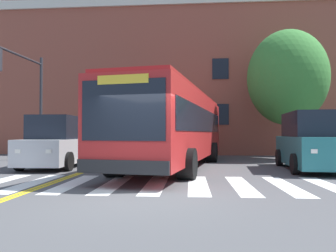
{
  "coord_description": "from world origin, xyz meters",
  "views": [
    {
      "loc": [
        1.27,
        -7.51,
        1.49
      ],
      "look_at": [
        0.18,
        6.01,
        1.79
      ],
      "focal_mm": 35.0,
      "sensor_mm": 36.0,
      "label": 1
    }
  ],
  "objects_px": {
    "car_silver_near_lane": "(59,143)",
    "traffic_light_far_corner": "(25,86)",
    "city_bus": "(176,126)",
    "car_navy_behind_bus": "(182,139)",
    "street_tree_curbside_large": "(287,78)",
    "car_teal_far_lane": "(311,143)"
  },
  "relations": [
    {
      "from": "car_silver_near_lane",
      "to": "street_tree_curbside_large",
      "type": "height_order",
      "value": "street_tree_curbside_large"
    },
    {
      "from": "car_teal_far_lane",
      "to": "traffic_light_far_corner",
      "type": "relative_size",
      "value": 0.91
    },
    {
      "from": "car_navy_behind_bus",
      "to": "traffic_light_far_corner",
      "type": "distance_m",
      "value": 12.08
    },
    {
      "from": "car_silver_near_lane",
      "to": "traffic_light_far_corner",
      "type": "height_order",
      "value": "traffic_light_far_corner"
    },
    {
      "from": "car_silver_near_lane",
      "to": "street_tree_curbside_large",
      "type": "xyz_separation_m",
      "value": [
        11.24,
        4.98,
        3.58
      ]
    },
    {
      "from": "city_bus",
      "to": "car_navy_behind_bus",
      "type": "bearing_deg",
      "value": 90.49
    },
    {
      "from": "city_bus",
      "to": "car_teal_far_lane",
      "type": "height_order",
      "value": "city_bus"
    },
    {
      "from": "car_silver_near_lane",
      "to": "car_navy_behind_bus",
      "type": "distance_m",
      "value": 11.92
    },
    {
      "from": "car_silver_near_lane",
      "to": "street_tree_curbside_large",
      "type": "distance_m",
      "value": 12.8
    },
    {
      "from": "city_bus",
      "to": "car_silver_near_lane",
      "type": "height_order",
      "value": "city_bus"
    },
    {
      "from": "traffic_light_far_corner",
      "to": "street_tree_curbside_large",
      "type": "relative_size",
      "value": 0.78
    },
    {
      "from": "car_teal_far_lane",
      "to": "city_bus",
      "type": "bearing_deg",
      "value": 171.46
    },
    {
      "from": "car_teal_far_lane",
      "to": "traffic_light_far_corner",
      "type": "distance_m",
      "value": 13.81
    },
    {
      "from": "car_teal_far_lane",
      "to": "street_tree_curbside_large",
      "type": "bearing_deg",
      "value": 84.16
    },
    {
      "from": "car_silver_near_lane",
      "to": "car_teal_far_lane",
      "type": "distance_m",
      "value": 10.7
    },
    {
      "from": "car_silver_near_lane",
      "to": "car_navy_behind_bus",
      "type": "relative_size",
      "value": 1.01
    },
    {
      "from": "car_navy_behind_bus",
      "to": "car_silver_near_lane",
      "type": "bearing_deg",
      "value": -115.11
    },
    {
      "from": "car_silver_near_lane",
      "to": "car_navy_behind_bus",
      "type": "height_order",
      "value": "car_silver_near_lane"
    },
    {
      "from": "traffic_light_far_corner",
      "to": "car_silver_near_lane",
      "type": "bearing_deg",
      "value": -36.22
    },
    {
      "from": "traffic_light_far_corner",
      "to": "street_tree_curbside_large",
      "type": "distance_m",
      "value": 14.23
    },
    {
      "from": "car_silver_near_lane",
      "to": "city_bus",
      "type": "bearing_deg",
      "value": 5.23
    },
    {
      "from": "city_bus",
      "to": "car_teal_far_lane",
      "type": "xyz_separation_m",
      "value": [
        5.55,
        -0.83,
        -0.71
      ]
    }
  ]
}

